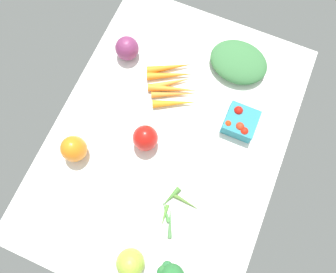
{
  "coord_description": "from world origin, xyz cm",
  "views": [
    {
      "loc": [
        25.44,
        10.82,
        101.16
      ],
      "look_at": [
        0.0,
        0.0,
        4.0
      ],
      "focal_mm": 32.52,
      "sensor_mm": 36.0,
      "label": 1
    }
  ],
  "objects_px": {
    "okra_pile": "(173,208)",
    "red_onion_center": "(127,48)",
    "carrot_bunch": "(172,84)",
    "leafy_greens_clump": "(239,62)",
    "bell_pepper_orange": "(74,149)",
    "berry_basket": "(240,122)",
    "bell_pepper_red": "(145,138)",
    "heirloom_tomato_green": "(130,263)"
  },
  "relations": [
    {
      "from": "okra_pile",
      "to": "bell_pepper_orange",
      "type": "distance_m",
      "value": 0.37
    },
    {
      "from": "okra_pile",
      "to": "red_onion_center",
      "type": "height_order",
      "value": "red_onion_center"
    },
    {
      "from": "bell_pepper_red",
      "to": "heirloom_tomato_green",
      "type": "height_order",
      "value": "bell_pepper_red"
    },
    {
      "from": "bell_pepper_orange",
      "to": "carrot_bunch",
      "type": "bearing_deg",
      "value": 150.86
    },
    {
      "from": "heirloom_tomato_green",
      "to": "carrot_bunch",
      "type": "bearing_deg",
      "value": -168.99
    },
    {
      "from": "leafy_greens_clump",
      "to": "berry_basket",
      "type": "relative_size",
      "value": 2.01
    },
    {
      "from": "red_onion_center",
      "to": "bell_pepper_red",
      "type": "bearing_deg",
      "value": 35.3
    },
    {
      "from": "red_onion_center",
      "to": "bell_pepper_orange",
      "type": "xyz_separation_m",
      "value": [
        0.4,
        0.0,
        0.01
      ]
    },
    {
      "from": "heirloom_tomato_green",
      "to": "bell_pepper_orange",
      "type": "xyz_separation_m",
      "value": [
        -0.24,
        -0.31,
        0.01
      ]
    },
    {
      "from": "carrot_bunch",
      "to": "bell_pepper_orange",
      "type": "height_order",
      "value": "bell_pepper_orange"
    },
    {
      "from": "bell_pepper_red",
      "to": "berry_basket",
      "type": "relative_size",
      "value": 1.0
    },
    {
      "from": "heirloom_tomato_green",
      "to": "red_onion_center",
      "type": "relative_size",
      "value": 1.0
    },
    {
      "from": "carrot_bunch",
      "to": "leafy_greens_clump",
      "type": "xyz_separation_m",
      "value": [
        -0.16,
        0.19,
        0.01
      ]
    },
    {
      "from": "leafy_greens_clump",
      "to": "berry_basket",
      "type": "xyz_separation_m",
      "value": [
        0.21,
        0.08,
        0.0
      ]
    },
    {
      "from": "red_onion_center",
      "to": "berry_basket",
      "type": "height_order",
      "value": "red_onion_center"
    },
    {
      "from": "bell_pepper_red",
      "to": "bell_pepper_orange",
      "type": "xyz_separation_m",
      "value": [
        0.12,
        -0.2,
        -0.0
      ]
    },
    {
      "from": "heirloom_tomato_green",
      "to": "berry_basket",
      "type": "height_order",
      "value": "heirloom_tomato_green"
    },
    {
      "from": "bell_pepper_red",
      "to": "okra_pile",
      "type": "bearing_deg",
      "value": 45.39
    },
    {
      "from": "heirloom_tomato_green",
      "to": "berry_basket",
      "type": "xyz_separation_m",
      "value": [
        -0.54,
        0.15,
        -0.01
      ]
    },
    {
      "from": "bell_pepper_orange",
      "to": "heirloom_tomato_green",
      "type": "bearing_deg",
      "value": 52.32
    },
    {
      "from": "carrot_bunch",
      "to": "red_onion_center",
      "type": "xyz_separation_m",
      "value": [
        -0.05,
        -0.2,
        0.03
      ]
    },
    {
      "from": "okra_pile",
      "to": "bell_pepper_orange",
      "type": "xyz_separation_m",
      "value": [
        -0.04,
        -0.36,
        0.04
      ]
    },
    {
      "from": "bell_pepper_red",
      "to": "red_onion_center",
      "type": "height_order",
      "value": "bell_pepper_red"
    },
    {
      "from": "okra_pile",
      "to": "red_onion_center",
      "type": "relative_size",
      "value": 1.88
    },
    {
      "from": "red_onion_center",
      "to": "leafy_greens_clump",
      "type": "bearing_deg",
      "value": 106.39
    },
    {
      "from": "red_onion_center",
      "to": "berry_basket",
      "type": "xyz_separation_m",
      "value": [
        0.1,
        0.46,
        -0.01
      ]
    },
    {
      "from": "carrot_bunch",
      "to": "okra_pile",
      "type": "xyz_separation_m",
      "value": [
        0.39,
        0.17,
        -0.01
      ]
    },
    {
      "from": "leafy_greens_clump",
      "to": "bell_pepper_red",
      "type": "bearing_deg",
      "value": -25.36
    },
    {
      "from": "leafy_greens_clump",
      "to": "bell_pepper_orange",
      "type": "height_order",
      "value": "bell_pepper_orange"
    },
    {
      "from": "leafy_greens_clump",
      "to": "bell_pepper_orange",
      "type": "xyz_separation_m",
      "value": [
        0.51,
        -0.38,
        0.02
      ]
    },
    {
      "from": "carrot_bunch",
      "to": "berry_basket",
      "type": "height_order",
      "value": "berry_basket"
    },
    {
      "from": "carrot_bunch",
      "to": "leafy_greens_clump",
      "type": "distance_m",
      "value": 0.25
    },
    {
      "from": "okra_pile",
      "to": "red_onion_center",
      "type": "distance_m",
      "value": 0.57
    },
    {
      "from": "berry_basket",
      "to": "bell_pepper_orange",
      "type": "bearing_deg",
      "value": -56.86
    },
    {
      "from": "leafy_greens_clump",
      "to": "bell_pepper_orange",
      "type": "relative_size",
      "value": 2.04
    },
    {
      "from": "okra_pile",
      "to": "bell_pepper_orange",
      "type": "height_order",
      "value": "bell_pepper_orange"
    },
    {
      "from": "carrot_bunch",
      "to": "okra_pile",
      "type": "distance_m",
      "value": 0.42
    },
    {
      "from": "bell_pepper_orange",
      "to": "leafy_greens_clump",
      "type": "bearing_deg",
      "value": 143.39
    },
    {
      "from": "bell_pepper_red",
      "to": "leafy_greens_clump",
      "type": "distance_m",
      "value": 0.43
    },
    {
      "from": "bell_pepper_red",
      "to": "bell_pepper_orange",
      "type": "distance_m",
      "value": 0.23
    },
    {
      "from": "carrot_bunch",
      "to": "heirloom_tomato_green",
      "type": "distance_m",
      "value": 0.6
    },
    {
      "from": "heirloom_tomato_green",
      "to": "berry_basket",
      "type": "relative_size",
      "value": 0.81
    }
  ]
}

